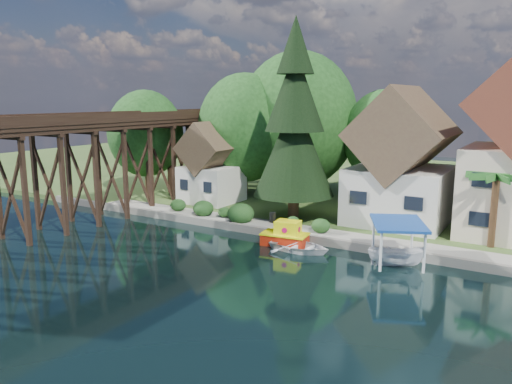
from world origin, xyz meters
TOP-DOWN VIEW (x-y plane):
  - ground at (0.00, 0.00)m, footprint 140.00×140.00m
  - bank at (0.00, 34.00)m, footprint 140.00×52.00m
  - seawall at (4.00, 8.00)m, footprint 60.00×0.40m
  - promenade at (6.00, 9.30)m, footprint 50.00×2.60m
  - trestle_bridge at (-16.00, 5.17)m, footprint 4.12×44.18m
  - house_left at (7.00, 16.00)m, footprint 7.64×8.64m
  - shed at (-11.00, 14.50)m, footprint 5.09×5.40m
  - bg_trees at (1.00, 21.25)m, footprint 49.90×13.30m
  - shrubs at (-4.60, 9.26)m, footprint 15.76×2.47m
  - conifer at (-0.89, 12.36)m, footprint 6.69×6.69m
  - palm_tree at (14.40, 12.13)m, footprint 4.78×4.78m
  - tugboat at (1.45, 6.60)m, footprint 3.54×2.26m
  - boat_white_a at (3.00, 5.81)m, footprint 4.38×3.14m
  - boat_canopy at (9.62, 6.26)m, footprint 4.67×5.36m

SIDE VIEW (x-z plane):
  - ground at x=0.00m, z-range 0.00..0.00m
  - bank at x=0.00m, z-range 0.00..0.50m
  - seawall at x=4.00m, z-range 0.00..0.62m
  - boat_white_a at x=3.00m, z-range 0.00..0.90m
  - promenade at x=6.00m, z-range 0.50..0.56m
  - tugboat at x=1.45m, z-range -0.48..1.93m
  - shrubs at x=-4.60m, z-range 0.38..2.08m
  - boat_canopy at x=9.62m, z-range -0.20..2.68m
  - shed at x=-11.00m, z-range -0.10..7.75m
  - house_left at x=7.00m, z-range -0.37..10.65m
  - palm_tree at x=14.40m, z-range 2.52..7.92m
  - trestle_bridge at x=-16.00m, z-range 0.70..10.00m
  - bg_trees at x=1.00m, z-range 2.00..12.57m
  - conifer at x=-0.89m, z-range 0.19..16.67m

